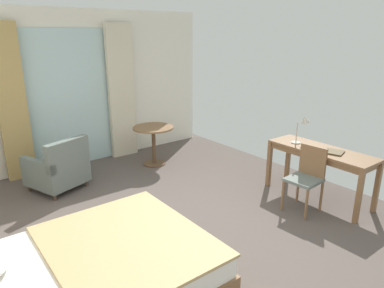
% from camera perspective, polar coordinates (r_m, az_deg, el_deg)
% --- Properties ---
extents(ground, '(5.66, 7.05, 0.10)m').
position_cam_1_polar(ground, '(4.53, -1.22, -14.64)').
color(ground, '#564C47').
extents(wall_back, '(5.26, 0.12, 2.79)m').
position_cam_1_polar(wall_back, '(6.81, -18.18, 8.56)').
color(wall_back, white).
rests_on(wall_back, ground).
extents(balcony_glass_door, '(1.51, 0.02, 2.46)m').
position_cam_1_polar(balcony_glass_door, '(6.70, -19.29, 6.86)').
color(balcony_glass_door, silver).
rests_on(balcony_glass_door, ground).
extents(curtain_panel_left, '(0.44, 0.10, 2.56)m').
position_cam_1_polar(curtain_panel_left, '(6.36, -27.33, 5.80)').
color(curtain_panel_left, tan).
rests_on(curtain_panel_left, ground).
extents(curtain_panel_right, '(0.53, 0.10, 2.56)m').
position_cam_1_polar(curtain_panel_right, '(6.97, -11.44, 8.29)').
color(curtain_panel_right, beige).
rests_on(curtain_panel_right, ground).
extents(bed, '(2.21, 1.72, 1.05)m').
position_cam_1_polar(bed, '(3.53, -17.03, -20.01)').
color(bed, brown).
rests_on(bed, ground).
extents(writing_desk, '(0.55, 1.54, 0.77)m').
position_cam_1_polar(writing_desk, '(5.41, 20.32, -1.71)').
color(writing_desk, brown).
rests_on(writing_desk, ground).
extents(desk_chair, '(0.45, 0.43, 0.90)m').
position_cam_1_polar(desk_chair, '(5.06, 18.27, -4.79)').
color(desk_chair, slate).
rests_on(desk_chair, ground).
extents(desk_lamp, '(0.26, 0.18, 0.43)m').
position_cam_1_polar(desk_lamp, '(5.53, 17.67, 3.12)').
color(desk_lamp, '#B7B2A8').
rests_on(desk_lamp, writing_desk).
extents(closed_book, '(0.31, 0.31, 0.02)m').
position_cam_1_polar(closed_book, '(5.27, 22.13, -1.22)').
color(closed_book, brown).
rests_on(closed_book, writing_desk).
extents(armchair_by_window, '(0.94, 0.95, 0.85)m').
position_cam_1_polar(armchair_by_window, '(5.86, -20.95, -3.82)').
color(armchair_by_window, slate).
rests_on(armchair_by_window, ground).
extents(round_cafe_table, '(0.75, 0.75, 0.73)m').
position_cam_1_polar(round_cafe_table, '(6.50, -6.31, 1.24)').
color(round_cafe_table, brown).
rests_on(round_cafe_table, ground).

